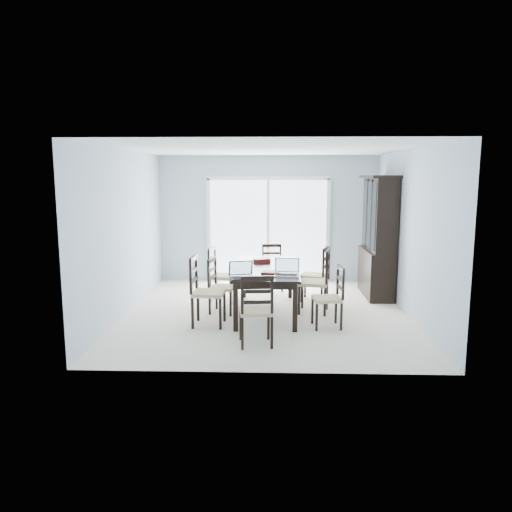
{
  "coord_description": "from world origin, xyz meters",
  "views": [
    {
      "loc": [
        0.1,
        -7.85,
        2.21
      ],
      "look_at": [
        -0.17,
        0.0,
        0.93
      ],
      "focal_mm": 35.0,
      "sensor_mm": 36.0,
      "label": 1
    }
  ],
  "objects_px": {
    "chair_right_far": "(319,268)",
    "chair_end_near": "(256,303)",
    "chair_end_far": "(272,262)",
    "hot_tub": "(238,249)",
    "chair_left_near": "(202,283)",
    "chair_left_mid": "(218,280)",
    "china_hutch": "(378,238)",
    "chair_right_near": "(333,290)",
    "laptop_dark": "(243,275)",
    "game_box": "(262,261)",
    "laptop_silver": "(287,272)",
    "chair_right_mid": "(320,274)",
    "dining_table": "(266,272)",
    "chair_left_far": "(218,268)",
    "cell_phone": "(261,279)"
  },
  "relations": [
    {
      "from": "game_box",
      "to": "hot_tub",
      "type": "height_order",
      "value": "hot_tub"
    },
    {
      "from": "chair_left_mid",
      "to": "laptop_dark",
      "type": "bearing_deg",
      "value": 38.86
    },
    {
      "from": "chair_left_near",
      "to": "chair_left_mid",
      "type": "distance_m",
      "value": 0.72
    },
    {
      "from": "chair_right_mid",
      "to": "laptop_dark",
      "type": "distance_m",
      "value": 1.53
    },
    {
      "from": "chair_left_mid",
      "to": "game_box",
      "type": "height_order",
      "value": "chair_left_mid"
    },
    {
      "from": "china_hutch",
      "to": "laptop_dark",
      "type": "relative_size",
      "value": 5.48
    },
    {
      "from": "chair_right_far",
      "to": "dining_table",
      "type": "bearing_deg",
      "value": 146.48
    },
    {
      "from": "chair_end_near",
      "to": "chair_end_far",
      "type": "relative_size",
      "value": 1.1
    },
    {
      "from": "chair_right_mid",
      "to": "laptop_silver",
      "type": "xyz_separation_m",
      "value": [
        -0.56,
        -0.73,
        0.18
      ]
    },
    {
      "from": "chair_end_near",
      "to": "laptop_dark",
      "type": "relative_size",
      "value": 2.77
    },
    {
      "from": "chair_right_near",
      "to": "laptop_dark",
      "type": "xyz_separation_m",
      "value": [
        -1.3,
        -0.17,
        0.25
      ]
    },
    {
      "from": "chair_end_far",
      "to": "hot_tub",
      "type": "bearing_deg",
      "value": -72.43
    },
    {
      "from": "chair_right_mid",
      "to": "chair_left_near",
      "type": "bearing_deg",
      "value": 122.59
    },
    {
      "from": "chair_right_near",
      "to": "chair_right_far",
      "type": "bearing_deg",
      "value": -2.99
    },
    {
      "from": "chair_left_mid",
      "to": "chair_end_far",
      "type": "height_order",
      "value": "chair_left_mid"
    },
    {
      "from": "china_hutch",
      "to": "chair_right_near",
      "type": "xyz_separation_m",
      "value": [
        -1.04,
        -2.0,
        -0.52
      ]
    },
    {
      "from": "chair_left_mid",
      "to": "chair_right_far",
      "type": "relative_size",
      "value": 0.91
    },
    {
      "from": "chair_left_near",
      "to": "hot_tub",
      "type": "bearing_deg",
      "value": 179.77
    },
    {
      "from": "chair_right_near",
      "to": "laptop_dark",
      "type": "relative_size",
      "value": 2.61
    },
    {
      "from": "chair_right_far",
      "to": "game_box",
      "type": "distance_m",
      "value": 1.08
    },
    {
      "from": "chair_right_mid",
      "to": "game_box",
      "type": "xyz_separation_m",
      "value": [
        -0.94,
        0.36,
        0.15
      ]
    },
    {
      "from": "laptop_silver",
      "to": "cell_phone",
      "type": "relative_size",
      "value": 3.18
    },
    {
      "from": "chair_right_near",
      "to": "china_hutch",
      "type": "bearing_deg",
      "value": -33.0
    },
    {
      "from": "chair_left_far",
      "to": "cell_phone",
      "type": "distance_m",
      "value": 1.88
    },
    {
      "from": "laptop_dark",
      "to": "cell_phone",
      "type": "height_order",
      "value": "laptop_dark"
    },
    {
      "from": "chair_left_near",
      "to": "hot_tub",
      "type": "xyz_separation_m",
      "value": [
        0.23,
        4.29,
        -0.12
      ]
    },
    {
      "from": "dining_table",
      "to": "laptop_silver",
      "type": "relative_size",
      "value": 5.78
    },
    {
      "from": "dining_table",
      "to": "chair_left_far",
      "type": "xyz_separation_m",
      "value": [
        -0.86,
        0.7,
        -0.09
      ]
    },
    {
      "from": "chair_left_mid",
      "to": "hot_tub",
      "type": "relative_size",
      "value": 0.45
    },
    {
      "from": "chair_left_near",
      "to": "hot_tub",
      "type": "distance_m",
      "value": 4.3
    },
    {
      "from": "laptop_silver",
      "to": "chair_right_mid",
      "type": "bearing_deg",
      "value": 56.29
    },
    {
      "from": "chair_right_far",
      "to": "laptop_dark",
      "type": "xyz_separation_m",
      "value": [
        -1.24,
        -1.69,
        0.22
      ]
    },
    {
      "from": "cell_phone",
      "to": "laptop_dark",
      "type": "bearing_deg",
      "value": 162.6
    },
    {
      "from": "chair_left_mid",
      "to": "chair_end_near",
      "type": "bearing_deg",
      "value": 34.52
    },
    {
      "from": "laptop_dark",
      "to": "chair_right_near",
      "type": "bearing_deg",
      "value": -7.94
    },
    {
      "from": "chair_right_far",
      "to": "game_box",
      "type": "bearing_deg",
      "value": 127.5
    },
    {
      "from": "chair_right_near",
      "to": "chair_end_near",
      "type": "height_order",
      "value": "chair_end_near"
    },
    {
      "from": "hot_tub",
      "to": "china_hutch",
      "type": "bearing_deg",
      "value": -40.36
    },
    {
      "from": "chair_left_mid",
      "to": "chair_right_near",
      "type": "xyz_separation_m",
      "value": [
        1.76,
        -0.73,
        0.01
      ]
    },
    {
      "from": "laptop_dark",
      "to": "laptop_silver",
      "type": "relative_size",
      "value": 1.05
    },
    {
      "from": "chair_right_mid",
      "to": "game_box",
      "type": "distance_m",
      "value": 1.02
    },
    {
      "from": "chair_end_near",
      "to": "laptop_silver",
      "type": "distance_m",
      "value": 1.05
    },
    {
      "from": "chair_left_near",
      "to": "chair_right_far",
      "type": "relative_size",
      "value": 1.07
    },
    {
      "from": "game_box",
      "to": "chair_right_mid",
      "type": "bearing_deg",
      "value": -21.06
    },
    {
      "from": "chair_right_far",
      "to": "cell_phone",
      "type": "height_order",
      "value": "chair_right_far"
    },
    {
      "from": "chair_end_far",
      "to": "laptop_silver",
      "type": "height_order",
      "value": "chair_end_far"
    },
    {
      "from": "chair_right_far",
      "to": "chair_end_near",
      "type": "distance_m",
      "value": 2.62
    },
    {
      "from": "chair_right_far",
      "to": "laptop_silver",
      "type": "height_order",
      "value": "chair_right_far"
    },
    {
      "from": "chair_left_near",
      "to": "chair_end_near",
      "type": "relative_size",
      "value": 1.08
    },
    {
      "from": "laptop_silver",
      "to": "cell_phone",
      "type": "distance_m",
      "value": 0.48
    }
  ]
}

